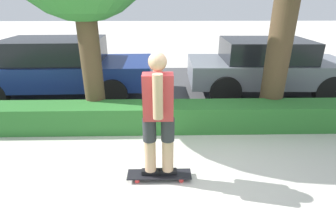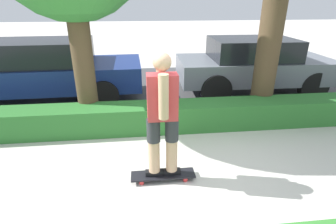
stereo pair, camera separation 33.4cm
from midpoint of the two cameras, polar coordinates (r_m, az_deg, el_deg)
ground_plane at (r=3.98m, az=-0.11°, el=-14.09°), size 60.00×60.00×0.00m
street_asphalt at (r=7.73m, az=-3.52°, el=5.13°), size 12.55×5.00×0.01m
hedge_row at (r=5.21m, az=-2.03°, el=-1.03°), size 12.55×0.60×0.53m
skateboard at (r=3.91m, az=-3.60°, el=-13.57°), size 0.92×0.24×0.08m
skater_person at (r=3.43m, az=-3.99°, el=-0.73°), size 0.51×0.45×1.75m
parked_car_front at (r=7.37m, az=-26.04°, el=8.34°), size 4.62×1.92×1.51m
parked_car_middle at (r=7.51m, az=16.88°, el=9.89°), size 4.14×1.85×1.48m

